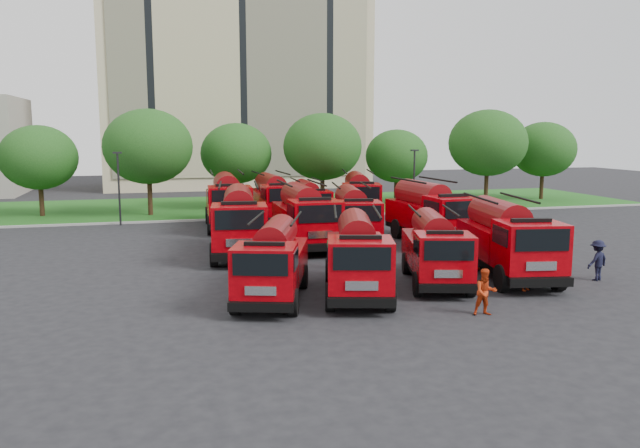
# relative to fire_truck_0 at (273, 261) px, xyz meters

# --- Properties ---
(ground) EXTENTS (140.00, 140.00, 0.00)m
(ground) POSITION_rel_fire_truck_0_xyz_m (3.11, 4.39, -1.49)
(ground) COLOR black
(ground) RESTS_ON ground
(lawn) EXTENTS (70.00, 16.00, 0.12)m
(lawn) POSITION_rel_fire_truck_0_xyz_m (3.11, 30.39, -1.43)
(lawn) COLOR #1B4F15
(lawn) RESTS_ON ground
(curb) EXTENTS (70.00, 0.30, 0.14)m
(curb) POSITION_rel_fire_truck_0_xyz_m (3.11, 22.29, -1.42)
(curb) COLOR gray
(curb) RESTS_ON ground
(apartment_building) EXTENTS (30.00, 14.18, 25.00)m
(apartment_building) POSITION_rel_fire_truck_0_xyz_m (5.11, 52.33, 11.01)
(apartment_building) COLOR beige
(apartment_building) RESTS_ON ground
(tree_1) EXTENTS (5.71, 5.71, 6.98)m
(tree_1) POSITION_rel_fire_truck_0_xyz_m (-12.89, 27.39, 3.06)
(tree_1) COLOR #382314
(tree_1) RESTS_ON ground
(tree_2) EXTENTS (6.72, 6.72, 8.22)m
(tree_2) POSITION_rel_fire_truck_0_xyz_m (-4.89, 25.89, 3.86)
(tree_2) COLOR #382314
(tree_2) RESTS_ON ground
(tree_3) EXTENTS (5.88, 5.88, 7.19)m
(tree_3) POSITION_rel_fire_truck_0_xyz_m (2.11, 28.39, 3.19)
(tree_3) COLOR #382314
(tree_3) RESTS_ON ground
(tree_4) EXTENTS (6.55, 6.55, 8.01)m
(tree_4) POSITION_rel_fire_truck_0_xyz_m (9.11, 26.89, 3.73)
(tree_4) COLOR #382314
(tree_4) RESTS_ON ground
(tree_5) EXTENTS (5.46, 5.46, 6.68)m
(tree_5) POSITION_rel_fire_truck_0_xyz_m (16.11, 27.89, 2.86)
(tree_5) COLOR #382314
(tree_5) RESTS_ON ground
(tree_6) EXTENTS (6.89, 6.89, 8.42)m
(tree_6) POSITION_rel_fire_truck_0_xyz_m (24.11, 26.39, 4.00)
(tree_6) COLOR #382314
(tree_6) RESTS_ON ground
(tree_7) EXTENTS (6.05, 6.05, 7.39)m
(tree_7) POSITION_rel_fire_truck_0_xyz_m (31.11, 28.39, 3.33)
(tree_7) COLOR #382314
(tree_7) RESTS_ON ground
(lamp_post_0) EXTENTS (0.60, 0.25, 5.11)m
(lamp_post_0) POSITION_rel_fire_truck_0_xyz_m (-6.89, 21.59, 1.41)
(lamp_post_0) COLOR black
(lamp_post_0) RESTS_ON ground
(lamp_post_1) EXTENTS (0.60, 0.25, 5.11)m
(lamp_post_1) POSITION_rel_fire_truck_0_xyz_m (15.11, 21.59, 1.41)
(lamp_post_1) COLOR black
(lamp_post_1) RESTS_ON ground
(fire_truck_0) EXTENTS (4.13, 6.87, 2.96)m
(fire_truck_0) POSITION_rel_fire_truck_0_xyz_m (0.00, 0.00, 0.00)
(fire_truck_0) COLOR black
(fire_truck_0) RESTS_ON ground
(fire_truck_1) EXTENTS (4.07, 7.25, 3.13)m
(fire_truck_1) POSITION_rel_fire_truck_0_xyz_m (3.38, -0.22, 0.09)
(fire_truck_1) COLOR black
(fire_truck_1) RESTS_ON ground
(fire_truck_2) EXTENTS (3.89, 6.84, 2.95)m
(fire_truck_2) POSITION_rel_fire_truck_0_xyz_m (7.25, 0.77, -0.00)
(fire_truck_2) COLOR black
(fire_truck_2) RESTS_ON ground
(fire_truck_3) EXTENTS (3.78, 7.73, 3.37)m
(fire_truck_3) POSITION_rel_fire_truck_0_xyz_m (10.85, 0.99, 0.21)
(fire_truck_3) COLOR black
(fire_truck_3) RESTS_ON ground
(fire_truck_4) EXTENTS (3.58, 8.04, 3.54)m
(fire_truck_4) POSITION_rel_fire_truck_0_xyz_m (-0.18, 9.02, 0.29)
(fire_truck_4) COLOR black
(fire_truck_4) RESTS_ON ground
(fire_truck_5) EXTENTS (2.91, 7.66, 3.46)m
(fire_truck_5) POSITION_rel_fire_truck_0_xyz_m (3.72, 10.42, 0.25)
(fire_truck_5) COLOR black
(fire_truck_5) RESTS_ON ground
(fire_truck_6) EXTENTS (3.64, 7.42, 3.24)m
(fire_truck_6) POSITION_rel_fire_truck_0_xyz_m (6.72, 10.86, 0.14)
(fire_truck_6) COLOR black
(fire_truck_6) RESTS_ON ground
(fire_truck_7) EXTENTS (3.15, 7.89, 3.54)m
(fire_truck_7) POSITION_rel_fire_truck_0_xyz_m (11.18, 9.82, 0.29)
(fire_truck_7) COLOR black
(fire_truck_7) RESTS_ON ground
(fire_truck_8) EXTENTS (3.26, 8.09, 3.62)m
(fire_truck_8) POSITION_rel_fire_truck_0_xyz_m (0.28, 18.60, 0.33)
(fire_truck_8) COLOR black
(fire_truck_8) RESTS_ON ground
(fire_truck_9) EXTENTS (2.95, 7.55, 3.39)m
(fire_truck_9) POSITION_rel_fire_truck_0_xyz_m (3.82, 20.60, 0.22)
(fire_truck_9) COLOR black
(fire_truck_9) RESTS_ON ground
(fire_truck_10) EXTENTS (2.63, 6.59, 2.95)m
(fire_truck_10) POSITION_rel_fire_truck_0_xyz_m (6.15, 19.56, -0.00)
(fire_truck_10) COLOR black
(fire_truck_10) RESTS_ON ground
(fire_truck_11) EXTENTS (4.26, 7.98, 3.45)m
(fire_truck_11) POSITION_rel_fire_truck_0_xyz_m (9.95, 19.73, 0.25)
(fire_truck_11) COLOR black
(fire_truck_11) RESTS_ON ground
(firefighter_0) EXTENTS (0.69, 0.65, 1.54)m
(firefighter_0) POSITION_rel_fire_truck_0_xyz_m (10.29, -1.49, -1.49)
(firefighter_0) COLOR #B32D0D
(firefighter_0) RESTS_ON ground
(firefighter_1) EXTENTS (0.88, 0.56, 1.69)m
(firefighter_1) POSITION_rel_fire_truck_0_xyz_m (6.89, -4.21, -1.49)
(firefighter_1) COLOR #B32D0D
(firefighter_1) RESTS_ON ground
(firefighter_2) EXTENTS (0.61, 1.02, 1.71)m
(firefighter_2) POSITION_rel_fire_truck_0_xyz_m (10.23, 2.67, -1.49)
(firefighter_2) COLOR #B32D0D
(firefighter_2) RESTS_ON ground
(firefighter_3) EXTENTS (1.29, 0.92, 1.80)m
(firefighter_3) POSITION_rel_fire_truck_0_xyz_m (14.33, -0.68, -1.49)
(firefighter_3) COLOR black
(firefighter_3) RESTS_ON ground
(firefighter_4) EXTENTS (1.07, 1.15, 1.96)m
(firefighter_4) POSITION_rel_fire_truck_0_xyz_m (4.28, 4.07, -1.49)
(firefighter_4) COLOR #B32D0D
(firefighter_4) RESTS_ON ground
(firefighter_5) EXTENTS (1.74, 1.03, 1.76)m
(firefighter_5) POSITION_rel_fire_truck_0_xyz_m (11.08, 10.56, -1.49)
(firefighter_5) COLOR #B32D0D
(firefighter_5) RESTS_ON ground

